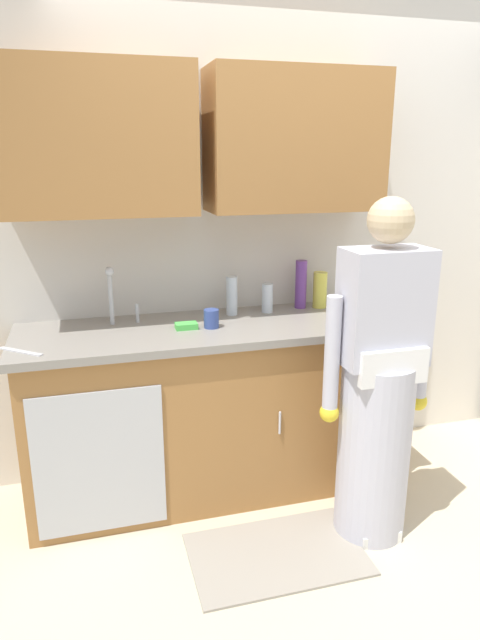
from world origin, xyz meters
TOP-DOWN VIEW (x-y plane):
  - ground_plane at (0.00, 0.00)m, footprint 9.00×9.00m
  - kitchen_wall_with_uppers at (-0.14, 0.99)m, footprint 4.80×0.44m
  - counter_cabinet at (-0.55, 0.70)m, footprint 1.90×0.62m
  - countertop at (-0.55, 0.70)m, footprint 1.96×0.66m
  - sink at (-0.99, 0.71)m, footprint 0.50×0.36m
  - person_at_sink at (0.11, 0.12)m, footprint 0.55×0.34m
  - floor_mat at (-0.39, 0.05)m, footprint 0.80×0.50m
  - bottle_water_tall at (-0.39, 0.86)m, footprint 0.06×0.06m
  - bottle_cleaner_spray at (0.14, 0.88)m, footprint 0.08×0.08m
  - bottle_water_short at (0.03, 0.90)m, footprint 0.06×0.06m
  - bottle_soap at (-0.18, 0.86)m, footprint 0.06×0.06m
  - cup_by_sink at (-0.55, 0.65)m, footprint 0.08×0.08m
  - knife_on_counter at (-1.45, 0.52)m, footprint 0.20×0.17m
  - sponge at (-0.68, 0.67)m, footprint 0.11×0.07m

SIDE VIEW (x-z plane):
  - ground_plane at x=0.00m, z-range 0.00..0.00m
  - floor_mat at x=-0.39m, z-range 0.00..0.01m
  - counter_cabinet at x=-0.55m, z-range 0.00..0.90m
  - person_at_sink at x=0.11m, z-range -0.12..1.50m
  - countertop at x=-0.55m, z-range 0.90..0.94m
  - sink at x=-0.99m, z-range 0.75..1.10m
  - knife_on_counter at x=-1.45m, z-range 0.94..0.95m
  - sponge at x=-0.68m, z-range 0.94..0.97m
  - cup_by_sink at x=-0.55m, z-range 0.94..1.03m
  - bottle_soap at x=-0.18m, z-range 0.94..1.10m
  - bottle_cleaner_spray at x=0.14m, z-range 0.94..1.15m
  - bottle_water_tall at x=-0.39m, z-range 0.94..1.15m
  - bottle_water_short at x=0.03m, z-range 0.94..1.21m
  - kitchen_wall_with_uppers at x=-0.14m, z-range 0.13..2.83m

